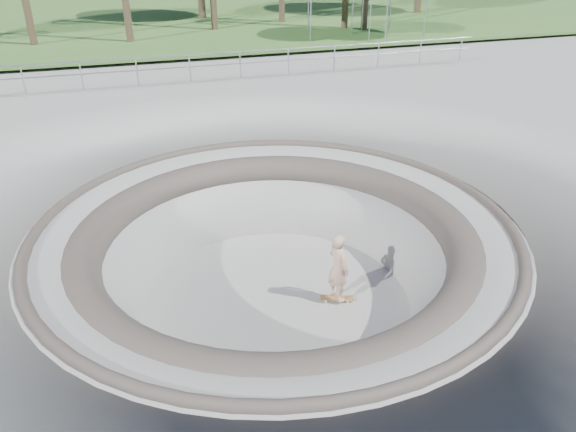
% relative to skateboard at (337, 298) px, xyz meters
% --- Properties ---
extents(ground, '(180.00, 180.00, 0.00)m').
position_rel_skateboard_xyz_m(ground, '(-1.31, 0.46, 1.84)').
color(ground, gray).
rests_on(ground, ground).
extents(skate_bowl, '(14.00, 14.00, 4.10)m').
position_rel_skateboard_xyz_m(skate_bowl, '(-1.31, 0.46, 0.01)').
color(skate_bowl, gray).
rests_on(skate_bowl, ground).
extents(grass_strip, '(180.00, 36.00, 0.12)m').
position_rel_skateboard_xyz_m(grass_strip, '(-1.31, 34.46, 2.06)').
color(grass_strip, '#386227').
rests_on(grass_strip, ground).
extents(distant_hills, '(103.20, 45.00, 28.60)m').
position_rel_skateboard_xyz_m(distant_hills, '(2.47, 57.63, -5.18)').
color(distant_hills, olive).
rests_on(distant_hills, ground).
extents(safety_railing, '(25.00, 0.06, 1.03)m').
position_rel_skateboard_xyz_m(safety_railing, '(-1.31, 12.46, 2.53)').
color(safety_railing, '#94979C').
rests_on(safety_railing, ground).
extents(skateboard, '(0.77, 0.45, 0.08)m').
position_rel_skateboard_xyz_m(skateboard, '(0.00, 0.00, 0.00)').
color(skateboard, '#97673C').
rests_on(skateboard, ground).
extents(skater, '(0.55, 0.68, 1.63)m').
position_rel_skateboard_xyz_m(skater, '(-0.00, 0.00, 0.83)').
color(skater, tan).
rests_on(skater, skateboard).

